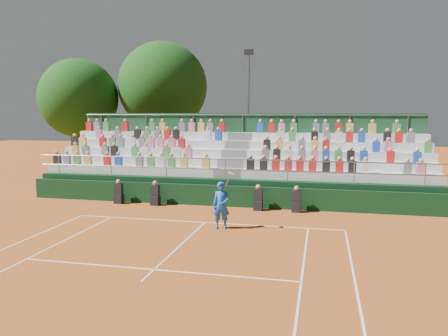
% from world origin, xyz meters
% --- Properties ---
extents(ground, '(90.00, 90.00, 0.00)m').
position_xyz_m(ground, '(0.00, 0.00, 0.00)').
color(ground, '#AD551C').
rests_on(ground, ground).
extents(courtside_wall, '(20.00, 0.15, 1.00)m').
position_xyz_m(courtside_wall, '(0.00, 3.20, 0.50)').
color(courtside_wall, black).
rests_on(courtside_wall, ground).
extents(line_officials, '(9.02, 0.40, 1.19)m').
position_xyz_m(line_officials, '(-0.77, 2.75, 0.48)').
color(line_officials, black).
rests_on(line_officials, ground).
extents(grandstand, '(20.00, 5.20, 4.40)m').
position_xyz_m(grandstand, '(-0.01, 6.43, 1.09)').
color(grandstand, black).
rests_on(grandstand, ground).
extents(tennis_player, '(0.88, 0.49, 2.22)m').
position_xyz_m(tennis_player, '(0.85, -0.73, 0.91)').
color(tennis_player, blue).
rests_on(tennis_player, ground).
extents(tree_west, '(5.80, 5.80, 8.40)m').
position_xyz_m(tree_west, '(-13.17, 12.87, 5.48)').
color(tree_west, '#3C2816').
rests_on(tree_west, ground).
extents(tree_east, '(6.69, 6.69, 9.74)m').
position_xyz_m(tree_east, '(-7.33, 14.96, 6.38)').
color(tree_east, '#3C2816').
rests_on(tree_east, ground).
extents(floodlight_mast, '(0.60, 0.25, 8.63)m').
position_xyz_m(floodlight_mast, '(-0.41, 12.84, 5.00)').
color(floodlight_mast, gray).
rests_on(floodlight_mast, ground).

